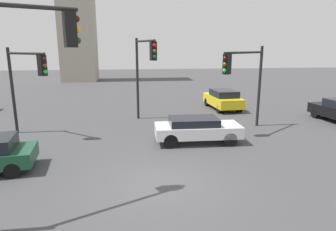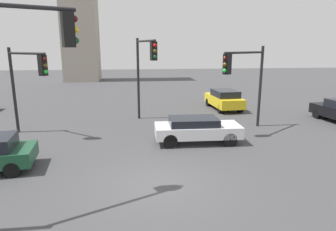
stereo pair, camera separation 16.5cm
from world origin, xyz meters
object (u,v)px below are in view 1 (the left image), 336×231
(car_3, at_px, (197,129))
(traffic_light_1, at_px, (145,63))
(traffic_light_3, at_px, (27,75))
(car_2, at_px, (223,99))
(traffic_light_0, at_px, (244,72))

(car_3, bearing_deg, traffic_light_1, 121.82)
(traffic_light_3, height_order, car_2, traffic_light_3)
(traffic_light_0, height_order, car_3, traffic_light_0)
(car_2, bearing_deg, traffic_light_0, 168.05)
(traffic_light_1, xyz_separation_m, traffic_light_3, (-6.05, -1.90, -0.46))
(traffic_light_3, height_order, car_3, traffic_light_3)
(traffic_light_3, bearing_deg, car_3, 24.65)
(traffic_light_0, xyz_separation_m, traffic_light_3, (-11.27, 0.43, -0.06))
(traffic_light_0, bearing_deg, traffic_light_1, -60.79)
(traffic_light_1, relative_size, traffic_light_3, 1.12)
(traffic_light_1, distance_m, car_3, 5.49)
(car_2, xyz_separation_m, car_3, (-3.78, -7.68, -0.08))
(traffic_light_3, relative_size, car_2, 1.12)
(traffic_light_0, xyz_separation_m, car_3, (-2.92, -1.63, -2.61))
(traffic_light_0, relative_size, car_3, 1.11)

